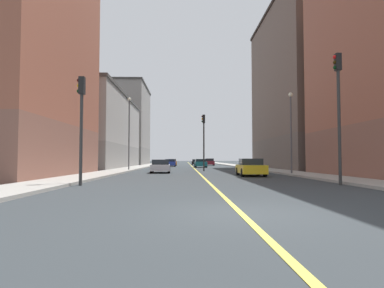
{
  "coord_description": "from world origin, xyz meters",
  "views": [
    {
      "loc": [
        -1.41,
        -8.06,
        1.36
      ],
      "look_at": [
        -0.28,
        38.12,
        3.49
      ],
      "focal_mm": 30.06,
      "sensor_mm": 36.0,
      "label": 1
    }
  ],
  "objects_px": {
    "car_orange": "(172,162)",
    "car_maroon": "(210,162)",
    "building_right_distant": "(128,125)",
    "traffic_light_left_near": "(338,101)",
    "traffic_light_median_far": "(204,135)",
    "car_black": "(196,162)",
    "car_blue": "(170,163)",
    "car_silver": "(161,166)",
    "traffic_light_right_near": "(81,114)",
    "building_right_corner": "(18,29)",
    "car_teal": "(200,163)",
    "street_lamp_left_near": "(291,124)",
    "building_left_mid": "(299,88)",
    "car_yellow": "(251,168)",
    "building_right_midblock": "(99,132)",
    "street_lamp_right_near": "(129,126)"
  },
  "relations": [
    {
      "from": "car_black",
      "to": "car_maroon",
      "type": "height_order",
      "value": "car_maroon"
    },
    {
      "from": "car_maroon",
      "to": "traffic_light_right_near",
      "type": "bearing_deg",
      "value": -102.11
    },
    {
      "from": "traffic_light_right_near",
      "to": "building_right_corner",
      "type": "bearing_deg",
      "value": 133.03
    },
    {
      "from": "building_right_distant",
      "to": "car_maroon",
      "type": "distance_m",
      "value": 20.87
    },
    {
      "from": "traffic_light_left_near",
      "to": "street_lamp_left_near",
      "type": "relative_size",
      "value": 1.0
    },
    {
      "from": "traffic_light_left_near",
      "to": "car_yellow",
      "type": "xyz_separation_m",
      "value": [
        -2.77,
        8.93,
        -3.73
      ]
    },
    {
      "from": "car_black",
      "to": "car_yellow",
      "type": "bearing_deg",
      "value": -86.63
    },
    {
      "from": "building_right_corner",
      "to": "car_yellow",
      "type": "relative_size",
      "value": 5.58
    },
    {
      "from": "car_silver",
      "to": "building_right_distant",
      "type": "bearing_deg",
      "value": 104.25
    },
    {
      "from": "car_orange",
      "to": "building_right_midblock",
      "type": "bearing_deg",
      "value": -121.89
    },
    {
      "from": "car_orange",
      "to": "car_silver",
      "type": "relative_size",
      "value": 0.99
    },
    {
      "from": "car_orange",
      "to": "traffic_light_left_near",
      "type": "bearing_deg",
      "value": -77.69
    },
    {
      "from": "building_right_corner",
      "to": "building_right_midblock",
      "type": "relative_size",
      "value": 0.87
    },
    {
      "from": "car_silver",
      "to": "car_blue",
      "type": "distance_m",
      "value": 25.2
    },
    {
      "from": "car_silver",
      "to": "car_teal",
      "type": "relative_size",
      "value": 1.01
    },
    {
      "from": "car_teal",
      "to": "car_black",
      "type": "bearing_deg",
      "value": 89.92
    },
    {
      "from": "traffic_light_left_near",
      "to": "car_black",
      "type": "height_order",
      "value": "traffic_light_left_near"
    },
    {
      "from": "building_right_distant",
      "to": "car_teal",
      "type": "xyz_separation_m",
      "value": [
        15.25,
        -21.48,
        -8.22
      ]
    },
    {
      "from": "traffic_light_left_near",
      "to": "car_yellow",
      "type": "distance_m",
      "value": 10.06
    },
    {
      "from": "car_silver",
      "to": "building_right_midblock",
      "type": "bearing_deg",
      "value": 122.12
    },
    {
      "from": "street_lamp_right_near",
      "to": "car_blue",
      "type": "xyz_separation_m",
      "value": [
        3.81,
        20.06,
        -4.37
      ]
    },
    {
      "from": "traffic_light_median_far",
      "to": "car_black",
      "type": "relative_size",
      "value": 1.51
    },
    {
      "from": "building_right_midblock",
      "to": "car_orange",
      "type": "xyz_separation_m",
      "value": [
        10.27,
        16.51,
        -4.76
      ]
    },
    {
      "from": "street_lamp_right_near",
      "to": "car_orange",
      "type": "xyz_separation_m",
      "value": [
        3.86,
        27.89,
        -4.38
      ]
    },
    {
      "from": "building_left_mid",
      "to": "traffic_light_median_far",
      "type": "bearing_deg",
      "value": -152.08
    },
    {
      "from": "car_blue",
      "to": "car_black",
      "type": "bearing_deg",
      "value": 70.48
    },
    {
      "from": "car_orange",
      "to": "car_teal",
      "type": "relative_size",
      "value": 1.0
    },
    {
      "from": "traffic_light_median_far",
      "to": "traffic_light_left_near",
      "type": "bearing_deg",
      "value": -72.67
    },
    {
      "from": "building_right_midblock",
      "to": "street_lamp_left_near",
      "type": "relative_size",
      "value": 3.76
    },
    {
      "from": "traffic_light_median_far",
      "to": "car_silver",
      "type": "distance_m",
      "value": 6.9
    },
    {
      "from": "street_lamp_left_near",
      "to": "car_silver",
      "type": "xyz_separation_m",
      "value": [
        -11.36,
        4.38,
        -3.71
      ]
    },
    {
      "from": "car_orange",
      "to": "car_blue",
      "type": "xyz_separation_m",
      "value": [
        -0.05,
        -7.83,
        0.01
      ]
    },
    {
      "from": "building_right_midblock",
      "to": "car_blue",
      "type": "distance_m",
      "value": 14.22
    },
    {
      "from": "traffic_light_left_near",
      "to": "street_lamp_left_near",
      "type": "height_order",
      "value": "street_lamp_left_near"
    },
    {
      "from": "building_right_midblock",
      "to": "car_black",
      "type": "bearing_deg",
      "value": 56.33
    },
    {
      "from": "car_orange",
      "to": "car_maroon",
      "type": "relative_size",
      "value": 0.99
    },
    {
      "from": "traffic_light_median_far",
      "to": "car_blue",
      "type": "distance_m",
      "value": 21.91
    },
    {
      "from": "street_lamp_left_near",
      "to": "car_orange",
      "type": "height_order",
      "value": "street_lamp_left_near"
    },
    {
      "from": "building_left_mid",
      "to": "car_black",
      "type": "xyz_separation_m",
      "value": [
        -12.87,
        28.36,
        -10.22
      ]
    },
    {
      "from": "street_lamp_left_near",
      "to": "car_orange",
      "type": "bearing_deg",
      "value": 107.04
    },
    {
      "from": "building_right_distant",
      "to": "traffic_light_left_near",
      "type": "relative_size",
      "value": 2.57
    },
    {
      "from": "building_right_distant",
      "to": "traffic_light_median_far",
      "type": "relative_size",
      "value": 2.84
    },
    {
      "from": "street_lamp_left_near",
      "to": "car_black",
      "type": "height_order",
      "value": "street_lamp_left_near"
    },
    {
      "from": "building_right_midblock",
      "to": "car_yellow",
      "type": "xyz_separation_m",
      "value": [
        17.95,
        -22.45,
        -4.74
      ]
    },
    {
      "from": "building_left_mid",
      "to": "car_black",
      "type": "bearing_deg",
      "value": 114.41
    },
    {
      "from": "building_right_corner",
      "to": "car_black",
      "type": "bearing_deg",
      "value": 71.77
    },
    {
      "from": "car_yellow",
      "to": "car_maroon",
      "type": "xyz_separation_m",
      "value": [
        -0.14,
        39.6,
        0.02
      ]
    },
    {
      "from": "car_black",
      "to": "car_teal",
      "type": "relative_size",
      "value": 0.98
    },
    {
      "from": "car_yellow",
      "to": "street_lamp_left_near",
      "type": "bearing_deg",
      "value": 22.25
    },
    {
      "from": "building_right_distant",
      "to": "car_orange",
      "type": "distance_m",
      "value": 15.3
    }
  ]
}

